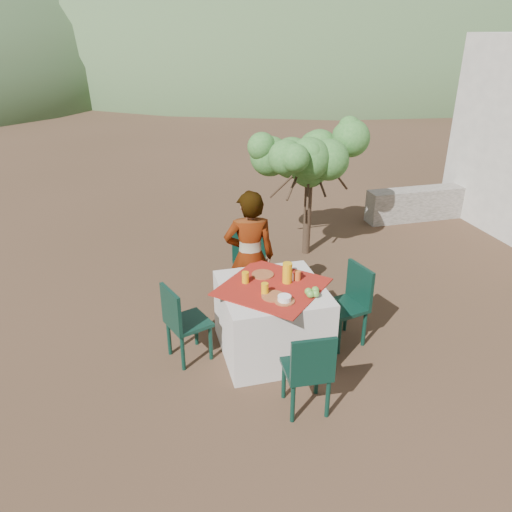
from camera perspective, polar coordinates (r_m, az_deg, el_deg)
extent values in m
plane|color=#3E2B1C|center=(5.23, 6.35, -11.93)|extent=(160.00, 160.00, 0.00)
cube|color=beige|center=(5.17, 1.82, -7.24)|extent=(1.02, 1.02, 0.75)
cube|color=maroon|center=(4.98, 1.88, -3.53)|extent=(1.30, 1.30, 0.01)
cylinder|color=black|center=(5.99, -1.92, -4.03)|extent=(0.04, 0.04, 0.45)
cylinder|color=black|center=(6.03, 1.28, -3.80)|extent=(0.04, 0.04, 0.45)
cylinder|color=black|center=(6.29, -2.29, -2.54)|extent=(0.04, 0.04, 0.45)
cylinder|color=black|center=(6.33, 0.75, -2.33)|extent=(0.04, 0.04, 0.45)
cube|color=black|center=(6.05, -0.55, -1.29)|extent=(0.46, 0.46, 0.04)
cube|color=black|center=(6.12, -0.82, 1.49)|extent=(0.42, 0.08, 0.44)
cylinder|color=black|center=(4.74, 6.97, -13.33)|extent=(0.04, 0.04, 0.41)
cylinder|color=black|center=(4.67, 3.20, -13.87)|extent=(0.04, 0.04, 0.41)
cylinder|color=black|center=(4.52, 8.20, -15.72)|extent=(0.04, 0.04, 0.41)
cylinder|color=black|center=(4.44, 4.23, -16.34)|extent=(0.04, 0.04, 0.41)
cube|color=black|center=(4.46, 5.77, -12.75)|extent=(0.41, 0.41, 0.04)
cube|color=black|center=(4.19, 6.59, -11.79)|extent=(0.39, 0.06, 0.40)
cylinder|color=black|center=(5.15, -5.21, -9.74)|extent=(0.04, 0.04, 0.41)
cylinder|color=black|center=(5.38, -6.87, -8.14)|extent=(0.04, 0.04, 0.41)
cylinder|color=black|center=(5.04, -8.37, -10.83)|extent=(0.04, 0.04, 0.41)
cylinder|color=black|center=(5.27, -9.91, -9.13)|extent=(0.04, 0.04, 0.41)
cube|color=black|center=(5.09, -7.72, -7.52)|extent=(0.49, 0.49, 0.04)
cube|color=black|center=(4.91, -9.69, -5.93)|extent=(0.16, 0.38, 0.41)
cylinder|color=black|center=(5.49, 7.47, -7.35)|extent=(0.04, 0.04, 0.43)
cylinder|color=black|center=(5.27, 9.48, -9.00)|extent=(0.04, 0.04, 0.43)
cylinder|color=black|center=(5.65, 10.21, -6.48)|extent=(0.04, 0.04, 0.43)
cylinder|color=black|center=(5.44, 12.27, -8.03)|extent=(0.04, 0.04, 0.43)
cube|color=black|center=(5.35, 10.03, -5.75)|extent=(0.48, 0.48, 0.04)
cube|color=black|center=(5.34, 11.78, -3.14)|extent=(0.13, 0.40, 0.42)
imported|color=#8C6651|center=(5.54, -0.73, -0.15)|extent=(0.61, 0.45, 1.55)
cylinder|color=#3F2E1F|center=(7.30, 5.91, 5.00)|extent=(0.11, 0.11, 1.29)
sphere|color=#2C6926|center=(7.11, 6.14, 9.88)|extent=(0.55, 0.55, 0.55)
sphere|color=#2C6926|center=(7.27, 10.01, 11.10)|extent=(0.52, 0.52, 0.52)
sphere|color=#2C6926|center=(7.03, 2.33, 10.60)|extent=(0.48, 0.48, 0.48)
sphere|color=#2C6926|center=(7.56, 5.52, 12.26)|extent=(0.50, 0.50, 0.50)
sphere|color=#2C6926|center=(6.70, 7.90, 9.25)|extent=(0.44, 0.44, 0.44)
cube|color=gray|center=(9.38, 19.99, 5.81)|extent=(2.60, 0.35, 0.55)
ellipsoid|color=#3B5630|center=(42.24, 4.50, 20.79)|extent=(48.00, 48.00, 20.00)
ellipsoid|color=slate|center=(56.01, -18.27, 20.76)|extent=(60.00, 60.00, 24.00)
ellipsoid|color=slate|center=(58.08, 17.23, 21.01)|extent=(36.00, 36.00, 14.00)
cylinder|color=brown|center=(5.18, 0.77, -2.13)|extent=(0.23, 0.23, 0.01)
cylinder|color=brown|center=(4.78, 1.97, -4.61)|extent=(0.23, 0.23, 0.01)
cylinder|color=#EDA60E|center=(5.01, -1.22, -2.46)|extent=(0.07, 0.07, 0.12)
cylinder|color=#EDA60E|center=(4.81, 1.01, -3.76)|extent=(0.07, 0.07, 0.11)
cylinder|color=#EDA60E|center=(5.00, 3.60, -1.93)|extent=(0.10, 0.10, 0.21)
cylinder|color=brown|center=(4.71, 3.26, -5.15)|extent=(0.20, 0.20, 0.01)
cylinder|color=white|center=(4.70, 3.26, -4.84)|extent=(0.13, 0.13, 0.05)
cylinder|color=#CD6124|center=(5.08, 4.78, -2.23)|extent=(0.06, 0.06, 0.10)
cylinder|color=#CD6124|center=(5.24, 3.78, -1.34)|extent=(0.06, 0.06, 0.10)
cube|color=white|center=(5.06, 3.93, -2.47)|extent=(0.07, 0.04, 0.08)
sphere|color=#5D9D39|center=(4.82, 6.01, -4.06)|extent=(0.07, 0.07, 0.07)
sphere|color=#5D9D39|center=(4.86, 6.79, -3.89)|extent=(0.07, 0.07, 0.07)
sphere|color=#5D9D39|center=(4.80, 6.82, -4.28)|extent=(0.07, 0.07, 0.07)
sphere|color=#5D9D39|center=(4.78, 6.22, -4.36)|extent=(0.07, 0.07, 0.07)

